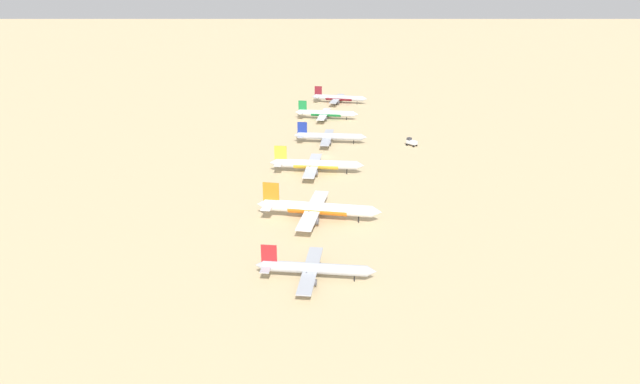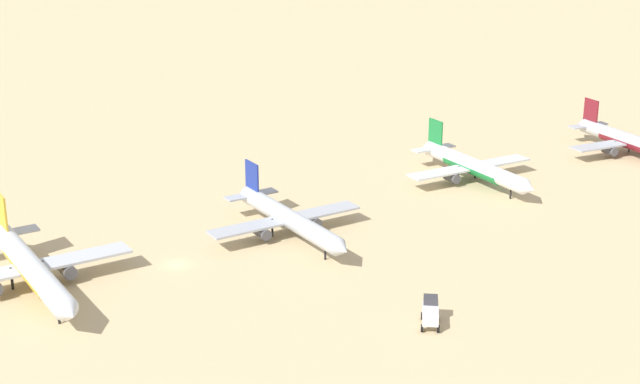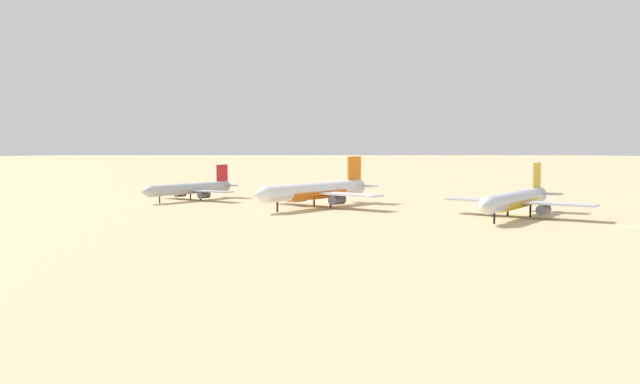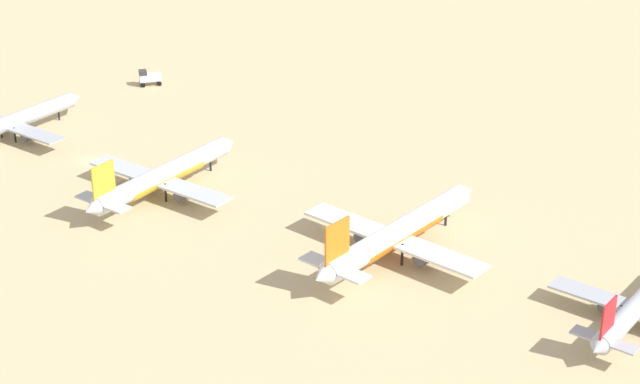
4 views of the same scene
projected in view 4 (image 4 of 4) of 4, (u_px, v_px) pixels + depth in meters
ground_plane at (91, 161)px, 224.80m from camera, size 1800.00×1800.00×0.00m
parked_jet_0 at (639, 304)px, 167.42m from camera, size 34.58×28.03×9.99m
parked_jet_1 at (398, 233)px, 186.63m from camera, size 44.26×35.92×12.77m
parked_jet_2 at (163, 176)px, 208.71m from camera, size 40.70×33.02×11.75m
parked_jet_3 at (13, 122)px, 234.53m from camera, size 36.91×29.94×10.65m
service_truck at (149, 77)px, 264.91m from camera, size 5.64×5.13×3.90m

